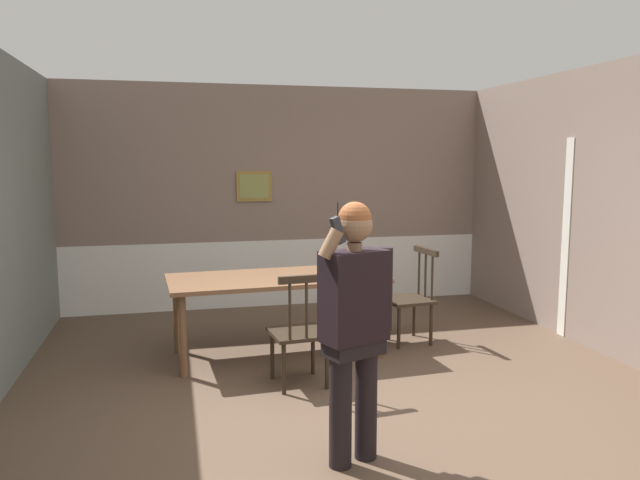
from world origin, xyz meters
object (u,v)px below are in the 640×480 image
object	(u,v)px
chair_by_doorway	(410,297)
person_figure	(355,317)
dining_table	(277,285)
chair_near_window	(300,331)

from	to	relation	value
chair_by_doorway	person_figure	world-z (taller)	person_figure
chair_by_doorway	dining_table	bearing A→B (deg)	87.50
chair_near_window	person_figure	size ratio (longest dim) A/B	0.59
dining_table	chair_by_doorway	distance (m)	1.42
dining_table	person_figure	world-z (taller)	person_figure
chair_by_doorway	person_figure	size ratio (longest dim) A/B	0.60
dining_table	chair_near_window	bearing A→B (deg)	-86.55
dining_table	chair_by_doorway	size ratio (longest dim) A/B	2.15
dining_table	person_figure	xyz separation A→B (m)	(0.11, -2.19, 0.24)
dining_table	chair_near_window	distance (m)	0.88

